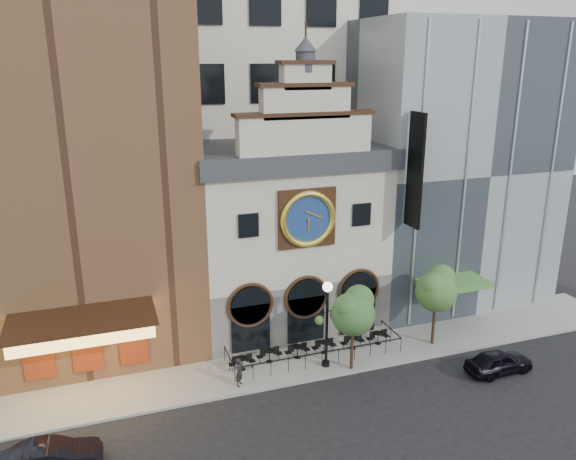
{
  "coord_description": "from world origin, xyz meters",
  "views": [
    {
      "loc": [
        -11.58,
        -25.97,
        17.65
      ],
      "look_at": [
        -0.47,
        6.0,
        7.26
      ],
      "focal_mm": 35.0,
      "sensor_mm": 36.0,
      "label": 1
    }
  ],
  "objects_px": {
    "pedestrian": "(239,372)",
    "tree_right": "(437,288)",
    "bistro_4": "(353,342)",
    "bistro_1": "(269,355)",
    "bistro_0": "(242,362)",
    "bistro_2": "(297,351)",
    "tree_left": "(354,310)",
    "lamppost": "(327,315)",
    "car_right": "(499,362)",
    "bistro_5": "(378,337)",
    "car_left": "(51,458)",
    "bistro_3": "(324,346)"
  },
  "relations": [
    {
      "from": "car_right",
      "to": "lamppost",
      "type": "height_order",
      "value": "lamppost"
    },
    {
      "from": "bistro_0",
      "to": "bistro_5",
      "type": "relative_size",
      "value": 1.0
    },
    {
      "from": "tree_right",
      "to": "car_right",
      "type": "bearing_deg",
      "value": -66.46
    },
    {
      "from": "car_right",
      "to": "tree_right",
      "type": "height_order",
      "value": "tree_right"
    },
    {
      "from": "car_left",
      "to": "car_right",
      "type": "bearing_deg",
      "value": -87.49
    },
    {
      "from": "pedestrian",
      "to": "bistro_3",
      "type": "bearing_deg",
      "value": -35.42
    },
    {
      "from": "car_left",
      "to": "bistro_4",
      "type": "bearing_deg",
      "value": -70.75
    },
    {
      "from": "car_right",
      "to": "bistro_4",
      "type": "bearing_deg",
      "value": 52.21
    },
    {
      "from": "bistro_3",
      "to": "car_left",
      "type": "bearing_deg",
      "value": -160.25
    },
    {
      "from": "lamppost",
      "to": "tree_left",
      "type": "distance_m",
      "value": 1.57
    },
    {
      "from": "bistro_3",
      "to": "bistro_5",
      "type": "xyz_separation_m",
      "value": [
        3.71,
        -0.05,
        0.0
      ]
    },
    {
      "from": "car_right",
      "to": "lamppost",
      "type": "xyz_separation_m",
      "value": [
        -9.35,
        3.74,
        2.77
      ]
    },
    {
      "from": "bistro_5",
      "to": "tree_right",
      "type": "bearing_deg",
      "value": -17.34
    },
    {
      "from": "bistro_2",
      "to": "lamppost",
      "type": "distance_m",
      "value": 3.45
    },
    {
      "from": "bistro_5",
      "to": "bistro_0",
      "type": "bearing_deg",
      "value": -178.8
    },
    {
      "from": "lamppost",
      "to": "tree_right",
      "type": "distance_m",
      "value": 7.59
    },
    {
      "from": "tree_left",
      "to": "bistro_1",
      "type": "bearing_deg",
      "value": 152.76
    },
    {
      "from": "car_right",
      "to": "tree_right",
      "type": "bearing_deg",
      "value": 22.17
    },
    {
      "from": "tree_right",
      "to": "pedestrian",
      "type": "bearing_deg",
      "value": -176.96
    },
    {
      "from": "tree_left",
      "to": "car_right",
      "type": "bearing_deg",
      "value": -20.78
    },
    {
      "from": "car_left",
      "to": "lamppost",
      "type": "bearing_deg",
      "value": -73.0
    },
    {
      "from": "bistro_0",
      "to": "bistro_2",
      "type": "xyz_separation_m",
      "value": [
        3.53,
        0.23,
        0.0
      ]
    },
    {
      "from": "bistro_4",
      "to": "bistro_3",
      "type": "bearing_deg",
      "value": 177.82
    },
    {
      "from": "bistro_2",
      "to": "pedestrian",
      "type": "height_order",
      "value": "pedestrian"
    },
    {
      "from": "bistro_5",
      "to": "car_right",
      "type": "height_order",
      "value": "car_right"
    },
    {
      "from": "bistro_2",
      "to": "bistro_0",
      "type": "bearing_deg",
      "value": -176.28
    },
    {
      "from": "bistro_3",
      "to": "pedestrian",
      "type": "height_order",
      "value": "pedestrian"
    },
    {
      "from": "bistro_0",
      "to": "bistro_5",
      "type": "bearing_deg",
      "value": 1.2
    },
    {
      "from": "bistro_2",
      "to": "car_right",
      "type": "bearing_deg",
      "value": -26.08
    },
    {
      "from": "pedestrian",
      "to": "tree_right",
      "type": "distance_m",
      "value": 13.27
    },
    {
      "from": "car_right",
      "to": "car_left",
      "type": "relative_size",
      "value": 0.93
    },
    {
      "from": "bistro_5",
      "to": "car_right",
      "type": "bearing_deg",
      "value": -45.01
    },
    {
      "from": "car_left",
      "to": "lamppost",
      "type": "relative_size",
      "value": 0.82
    },
    {
      "from": "bistro_0",
      "to": "tree_right",
      "type": "distance_m",
      "value": 12.84
    },
    {
      "from": "bistro_0",
      "to": "bistro_4",
      "type": "xyz_separation_m",
      "value": [
        7.2,
        0.16,
        0.0
      ]
    },
    {
      "from": "bistro_2",
      "to": "tree_left",
      "type": "distance_m",
      "value": 4.71
    },
    {
      "from": "bistro_2",
      "to": "car_left",
      "type": "distance_m",
      "value": 14.72
    },
    {
      "from": "bistro_4",
      "to": "lamppost",
      "type": "distance_m",
      "value": 3.97
    },
    {
      "from": "bistro_2",
      "to": "tree_right",
      "type": "height_order",
      "value": "tree_right"
    },
    {
      "from": "car_right",
      "to": "bistro_3",
      "type": "bearing_deg",
      "value": 58.21
    },
    {
      "from": "bistro_1",
      "to": "tree_right",
      "type": "relative_size",
      "value": 0.31
    },
    {
      "from": "bistro_0",
      "to": "car_right",
      "type": "distance_m",
      "value": 15.01
    },
    {
      "from": "bistro_2",
      "to": "tree_right",
      "type": "xyz_separation_m",
      "value": [
        8.84,
        -1.09,
        3.33
      ]
    },
    {
      "from": "bistro_4",
      "to": "bistro_1",
      "type": "bearing_deg",
      "value": 178.36
    },
    {
      "from": "lamppost",
      "to": "tree_left",
      "type": "relative_size",
      "value": 1.06
    },
    {
      "from": "bistro_5",
      "to": "lamppost",
      "type": "distance_m",
      "value": 5.27
    },
    {
      "from": "bistro_4",
      "to": "car_right",
      "type": "relative_size",
      "value": 0.39
    },
    {
      "from": "bistro_5",
      "to": "lamppost",
      "type": "relative_size",
      "value": 0.29
    },
    {
      "from": "bistro_2",
      "to": "lamppost",
      "type": "height_order",
      "value": "lamppost"
    },
    {
      "from": "bistro_1",
      "to": "lamppost",
      "type": "height_order",
      "value": "lamppost"
    }
  ]
}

